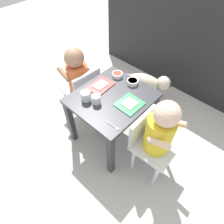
{
  "coord_description": "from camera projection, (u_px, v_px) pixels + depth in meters",
  "views": [
    {
      "loc": [
        0.69,
        -0.75,
        1.46
      ],
      "look_at": [
        0.0,
        0.0,
        0.31
      ],
      "focal_mm": 31.37,
      "sensor_mm": 36.0,
      "label": 1
    }
  ],
  "objects": [
    {
      "name": "ground_plane",
      "position": [
        112.0,
        135.0,
        1.77
      ],
      "size": [
        7.0,
        7.0,
        0.0
      ],
      "primitive_type": "plane",
      "color": "#B2ADA3"
    },
    {
      "name": "kitchen_cabinet_back",
      "position": [
        189.0,
        38.0,
        1.95
      ],
      "size": [
        1.87,
        0.36,
        0.98
      ],
      "primitive_type": "cube",
      "color": "#232326",
      "rests_on": "ground"
    },
    {
      "name": "dining_table",
      "position": [
        112.0,
        105.0,
        1.48
      ],
      "size": [
        0.5,
        0.56,
        0.48
      ],
      "color": "#333338",
      "rests_on": "ground"
    },
    {
      "name": "seated_child_left",
      "position": [
        78.0,
        76.0,
        1.65
      ],
      "size": [
        0.3,
        0.3,
        0.68
      ],
      "color": "silver",
      "rests_on": "ground"
    },
    {
      "name": "seated_child_right",
      "position": [
        159.0,
        132.0,
        1.24
      ],
      "size": [
        0.29,
        0.29,
        0.72
      ],
      "color": "silver",
      "rests_on": "ground"
    },
    {
      "name": "dog",
      "position": [
        147.0,
        83.0,
        1.92
      ],
      "size": [
        0.43,
        0.28,
        0.32
      ],
      "color": "beige",
      "rests_on": "ground"
    },
    {
      "name": "food_tray_left",
      "position": [
        101.0,
        86.0,
        1.49
      ],
      "size": [
        0.15,
        0.2,
        0.02
      ],
      "color": "red",
      "rests_on": "dining_table"
    },
    {
      "name": "food_tray_right",
      "position": [
        129.0,
        104.0,
        1.36
      ],
      "size": [
        0.16,
        0.17,
        0.02
      ],
      "color": "green",
      "rests_on": "dining_table"
    },
    {
      "name": "water_cup_left",
      "position": [
        96.0,
        100.0,
        1.35
      ],
      "size": [
        0.06,
        0.06,
        0.06
      ],
      "color": "white",
      "rests_on": "dining_table"
    },
    {
      "name": "water_cup_right",
      "position": [
        86.0,
        96.0,
        1.37
      ],
      "size": [
        0.07,
        0.07,
        0.07
      ],
      "color": "white",
      "rests_on": "dining_table"
    },
    {
      "name": "cereal_bowl_right_side",
      "position": [
        117.0,
        75.0,
        1.56
      ],
      "size": [
        0.08,
        0.08,
        0.03
      ],
      "color": "white",
      "rests_on": "dining_table"
    },
    {
      "name": "veggie_bowl_near",
      "position": [
        132.0,
        82.0,
        1.5
      ],
      "size": [
        0.09,
        0.09,
        0.03
      ],
      "color": "silver",
      "rests_on": "dining_table"
    },
    {
      "name": "spoon_by_left_tray",
      "position": [
        114.0,
        127.0,
        1.23
      ],
      "size": [
        0.1,
        0.02,
        0.01
      ],
      "color": "silver",
      "rests_on": "dining_table"
    }
  ]
}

